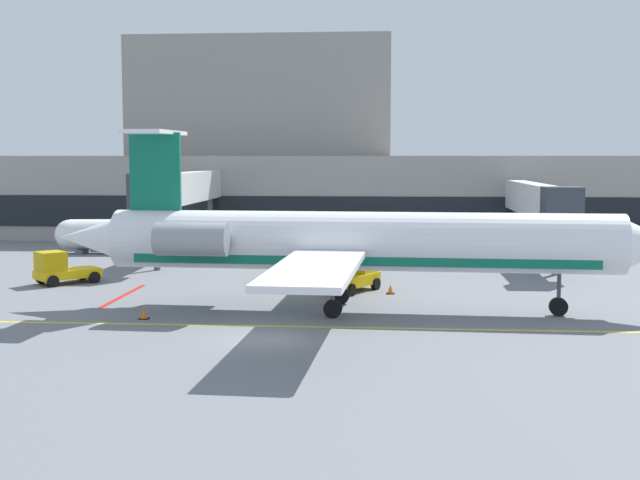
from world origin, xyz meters
TOP-DOWN VIEW (x-y plane):
  - ground at (-0.00, 0.00)m, footprint 120.00×120.00m
  - terminal_building at (-1.32, 48.09)m, footprint 68.42×15.73m
  - jet_bridge_west at (16.01, 28.33)m, footprint 2.40×21.82m
  - jet_bridge_east at (-10.80, 28.45)m, footprint 2.40×21.60m
  - regional_jet at (3.18, 6.86)m, footprint 31.39×26.41m
  - baggage_tug at (-6.80, 26.54)m, footprint 3.34×4.54m
  - pushback_tractor at (3.13, 13.34)m, footprint 3.39×4.24m
  - belt_loader at (-14.94, 14.45)m, footprint 3.95×3.91m
  - fuel_tank at (-18.08, 30.65)m, footprint 7.27×2.99m
  - safety_cone_alpha at (-6.65, 3.94)m, footprint 0.47×0.47m
  - safety_cone_bravo at (-0.28, 13.67)m, footprint 0.47×0.47m
  - safety_cone_charlie at (-2.22, 15.93)m, footprint 0.47×0.47m
  - safety_cone_delta at (5.19, 12.37)m, footprint 0.47×0.47m

SIDE VIEW (x-z plane):
  - ground at x=0.00m, z-range -0.10..0.00m
  - safety_cone_alpha at x=-6.65m, z-range -0.03..0.52m
  - safety_cone_bravo at x=-0.28m, z-range -0.03..0.52m
  - safety_cone_charlie at x=-2.22m, z-range -0.03..0.52m
  - safety_cone_delta at x=5.19m, z-range -0.03..0.52m
  - baggage_tug at x=-6.80m, z-range -0.06..1.85m
  - belt_loader at x=-14.94m, z-range -0.08..1.96m
  - pushback_tractor at x=3.13m, z-range -0.12..2.20m
  - fuel_tank at x=-18.08m, z-range 0.15..2.91m
  - regional_jet at x=3.18m, z-range -1.04..8.07m
  - jet_bridge_west at x=16.01m, z-range 1.57..7.45m
  - jet_bridge_east at x=-10.80m, z-range 1.95..8.62m
  - terminal_building at x=-1.32m, z-range -3.08..16.48m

